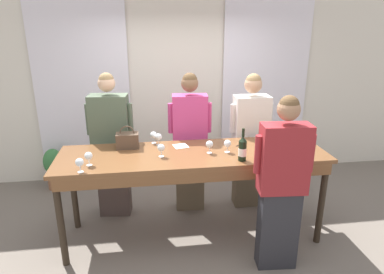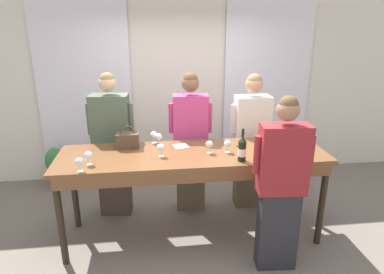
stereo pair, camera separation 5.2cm
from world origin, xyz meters
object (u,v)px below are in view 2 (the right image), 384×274
at_px(guest_olive_jacket, 112,146).
at_px(tasting_bar, 193,162).
at_px(wine_glass_center_mid, 154,135).
at_px(wine_bottle, 242,149).
at_px(wine_glass_center_right, 79,162).
at_px(guest_cream_sweater, 251,141).
at_px(potted_plant, 56,166).
at_px(wine_glass_front_left, 227,144).
at_px(wine_glass_back_left, 265,144).
at_px(host_pouring, 281,185).
at_px(wine_glass_back_right, 88,156).
at_px(guest_pink_top, 190,142).
at_px(wine_glass_front_mid, 299,131).
at_px(wine_glass_front_right, 159,137).
at_px(wine_glass_back_mid, 209,145).
at_px(wine_glass_center_left, 161,148).
at_px(handbag, 128,140).

bearing_deg(guest_olive_jacket, tasting_bar, -34.96).
relative_size(tasting_bar, wine_glass_center_mid, 20.68).
bearing_deg(wine_bottle, tasting_bar, 150.98).
distance_m(wine_glass_center_right, guest_olive_jacket, 1.01).
relative_size(guest_cream_sweater, potted_plant, 2.86).
bearing_deg(wine_glass_front_left, wine_glass_back_left, -7.03).
height_order(wine_glass_front_left, host_pouring, host_pouring).
bearing_deg(wine_bottle, wine_glass_back_right, 176.74).
bearing_deg(host_pouring, guest_pink_top, 119.59).
bearing_deg(tasting_bar, wine_glass_center_mid, 136.18).
xyz_separation_m(wine_bottle, guest_cream_sweater, (0.37, 0.90, -0.24)).
xyz_separation_m(wine_glass_front_mid, guest_cream_sweater, (-0.50, 0.30, -0.22)).
xyz_separation_m(wine_glass_back_left, guest_cream_sweater, (0.06, 0.71, -0.22)).
bearing_deg(wine_glass_front_right, wine_glass_back_mid, -31.25).
bearing_deg(wine_glass_center_right, potted_plant, 112.35).
distance_m(wine_glass_front_mid, wine_glass_front_right, 1.70).
bearing_deg(guest_pink_top, wine_glass_center_mid, -151.32).
distance_m(wine_glass_center_mid, potted_plant, 1.99).
height_order(wine_glass_front_left, wine_glass_center_left, same).
bearing_deg(guest_olive_jacket, guest_pink_top, -0.00).
height_order(wine_glass_back_right, potted_plant, wine_glass_back_right).
distance_m(wine_bottle, handbag, 1.29).
bearing_deg(wine_glass_center_right, wine_glass_back_left, 7.88).
height_order(tasting_bar, guest_olive_jacket, guest_olive_jacket).
distance_m(wine_glass_center_mid, wine_glass_back_mid, 0.71).
bearing_deg(wine_glass_front_mid, guest_cream_sweater, 148.81).
xyz_separation_m(wine_glass_back_left, guest_pink_top, (-0.73, 0.71, -0.19)).
distance_m(guest_cream_sweater, potted_plant, 2.89).
height_order(wine_glass_back_mid, guest_pink_top, guest_pink_top).
bearing_deg(wine_bottle, wine_glass_center_left, 165.05).
relative_size(wine_bottle, guest_olive_jacket, 0.19).
height_order(guest_cream_sweater, potted_plant, guest_cream_sweater).
relative_size(wine_glass_front_left, wine_glass_back_mid, 1.00).
distance_m(wine_glass_center_mid, wine_glass_back_right, 0.87).
bearing_deg(potted_plant, wine_glass_back_mid, -36.18).
height_order(wine_glass_center_right, wine_glass_back_left, same).
bearing_deg(wine_glass_center_left, host_pouring, -27.15).
height_order(handbag, wine_glass_back_left, handbag).
distance_m(tasting_bar, wine_glass_back_left, 0.80).
xyz_separation_m(handbag, wine_glass_front_right, (0.35, 0.03, 0.01)).
distance_m(guest_cream_sweater, host_pouring, 1.26).
xyz_separation_m(wine_glass_center_mid, wine_glass_back_right, (-0.65, -0.57, 0.00)).
distance_m(wine_glass_front_right, wine_glass_center_left, 0.36).
xyz_separation_m(tasting_bar, wine_glass_center_mid, (-0.41, 0.40, 0.20)).
xyz_separation_m(handbag, wine_glass_front_mid, (2.04, 0.06, 0.01)).
bearing_deg(wine_glass_front_right, guest_olive_jacket, 149.65).
bearing_deg(guest_olive_jacket, wine_glass_front_right, -30.35).
bearing_deg(guest_cream_sweater, wine_glass_front_right, -164.54).
height_order(wine_glass_front_mid, guest_cream_sweater, guest_cream_sweater).
xyz_separation_m(tasting_bar, wine_glass_back_mid, (0.17, -0.01, 0.20)).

